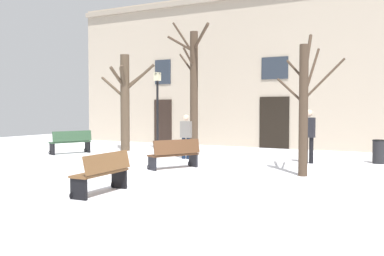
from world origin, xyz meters
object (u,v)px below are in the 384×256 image
(tree_center, at_px, (125,99))
(bench_near_center_tree, at_px, (71,142))
(streetlamp, at_px, (157,101))
(bench_near_lamp, at_px, (174,154))
(tree_right_of_center, at_px, (194,87))
(litter_bin, at_px, (379,152))
(tree_foreground, at_px, (304,104))
(person_crossing_plaza, at_px, (186,135))
(person_near_bench, at_px, (309,133))
(bench_back_to_back_right, at_px, (102,173))

(tree_center, bearing_deg, bench_near_center_tree, -118.46)
(streetlamp, height_order, bench_near_lamp, streetlamp)
(tree_right_of_center, distance_m, litter_bin, 7.54)
(tree_foreground, xyz_separation_m, bench_near_center_tree, (-9.63, 1.29, -1.47))
(bench_near_center_tree, bearing_deg, person_crossing_plaza, 119.18)
(tree_foreground, bearing_deg, bench_near_lamp, -172.47)
(tree_right_of_center, bearing_deg, tree_foreground, -36.89)
(streetlamp, xyz_separation_m, person_near_bench, (7.04, -1.71, -1.13))
(tree_center, distance_m, tree_right_of_center, 3.06)
(tree_center, distance_m, bench_near_lamp, 6.37)
(litter_bin, height_order, bench_near_center_tree, bench_near_center_tree)
(bench_near_center_tree, bearing_deg, litter_bin, 124.09)
(tree_right_of_center, height_order, person_near_bench, tree_right_of_center)
(bench_near_center_tree, distance_m, bench_back_to_back_right, 8.71)
(person_near_bench, distance_m, person_crossing_plaza, 4.29)
(bench_near_lamp, distance_m, person_near_bench, 4.65)
(tree_foreground, bearing_deg, bench_near_center_tree, 172.40)
(tree_right_of_center, relative_size, person_near_bench, 3.01)
(streetlamp, bearing_deg, bench_near_center_tree, -123.34)
(tree_right_of_center, distance_m, bench_near_lamp, 5.52)
(tree_center, relative_size, bench_near_lamp, 2.53)
(tree_foreground, relative_size, bench_near_center_tree, 2.33)
(bench_near_lamp, distance_m, bench_near_center_tree, 6.13)
(person_crossing_plaza, bearing_deg, bench_near_center_tree, -179.10)
(streetlamp, bearing_deg, bench_near_lamp, -52.78)
(bench_near_lamp, xyz_separation_m, bench_near_center_tree, (-5.86, 1.78, 0.04))
(tree_foreground, height_order, person_crossing_plaza, tree_foreground)
(bench_near_lamp, relative_size, person_near_bench, 0.91)
(bench_near_lamp, relative_size, bench_near_center_tree, 0.96)
(bench_near_center_tree, xyz_separation_m, bench_back_to_back_right, (6.46, -5.84, -0.03))
(bench_near_lamp, distance_m, person_crossing_plaza, 2.64)
(streetlamp, relative_size, bench_near_center_tree, 2.05)
(tree_center, xyz_separation_m, bench_back_to_back_right, (5.32, -7.93, -1.79))
(tree_foreground, distance_m, person_crossing_plaza, 5.20)
(bench_near_lamp, height_order, bench_back_to_back_right, bench_near_lamp)
(bench_near_lamp, bearing_deg, person_crossing_plaza, -130.56)
(bench_back_to_back_right, relative_size, person_crossing_plaza, 0.97)
(bench_near_center_tree, distance_m, person_crossing_plaza, 4.99)
(streetlamp, distance_m, bench_near_center_tree, 4.15)
(litter_bin, distance_m, person_near_bench, 2.37)
(tree_right_of_center, xyz_separation_m, bench_near_center_tree, (-4.04, -2.91, -2.23))
(person_near_bench, bearing_deg, litter_bin, 29.31)
(bench_near_center_tree, xyz_separation_m, person_near_bench, (9.14, 1.47, 0.52))
(bench_near_center_tree, height_order, person_near_bench, person_near_bench)
(tree_foreground, distance_m, bench_near_center_tree, 9.83)
(streetlamp, bearing_deg, litter_bin, -4.53)
(streetlamp, distance_m, person_near_bench, 7.34)
(tree_right_of_center, bearing_deg, streetlamp, 172.03)
(tree_center, xyz_separation_m, person_near_bench, (8.00, -0.62, -1.24))
(streetlamp, xyz_separation_m, bench_back_to_back_right, (4.36, -9.02, -1.68))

